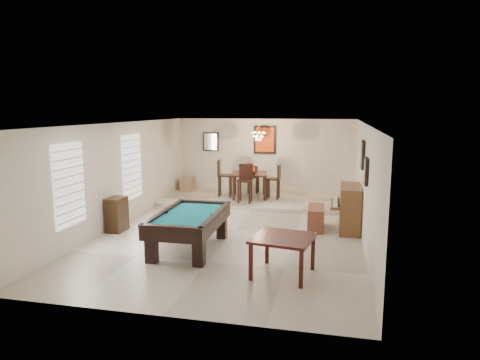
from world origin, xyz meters
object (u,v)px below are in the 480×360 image
at_px(apothecary_chest, 117,214).
at_px(flower_vase, 249,166).
at_px(pool_table, 190,232).
at_px(chandelier, 258,133).
at_px(dining_table, 249,183).
at_px(dining_chair_east, 273,182).
at_px(corner_bench, 187,184).
at_px(upright_piano, 344,208).
at_px(dining_chair_west, 225,178).
at_px(square_table, 283,256).
at_px(dining_chair_south, 245,184).
at_px(dining_chair_north, 253,179).
at_px(piano_bench, 316,218).

bearing_deg(apothecary_chest, flower_vase, 58.51).
relative_size(pool_table, chandelier, 3.80).
relative_size(apothecary_chest, dining_table, 0.75).
distance_m(dining_chair_east, corner_bench, 3.20).
xyz_separation_m(upright_piano, dining_chair_west, (-3.71, 2.72, 0.16)).
relative_size(square_table, dining_chair_west, 0.86).
relative_size(dining_chair_south, dining_chair_north, 1.21).
height_order(apothecary_chest, dining_chair_west, dining_chair_west).
relative_size(apothecary_chest, dining_chair_west, 0.70).
bearing_deg(pool_table, dining_chair_east, 76.71).
xyz_separation_m(square_table, upright_piano, (1.12, 3.19, 0.20)).
relative_size(flower_vase, corner_bench, 0.46).
distance_m(upright_piano, dining_chair_west, 4.61).
height_order(pool_table, dining_chair_east, dining_chair_east).
bearing_deg(chandelier, piano_bench, -53.79).
bearing_deg(corner_bench, piano_bench, -37.22).
relative_size(pool_table, dining_table, 2.07).
height_order(dining_chair_east, chandelier, chandelier).
distance_m(piano_bench, chandelier, 3.80).
height_order(dining_chair_west, corner_bench, dining_chair_west).
bearing_deg(upright_piano, dining_chair_west, 143.82).
distance_m(piano_bench, dining_table, 3.60).
relative_size(dining_chair_west, chandelier, 1.98).
xyz_separation_m(square_table, dining_table, (-1.80, 5.93, 0.22)).
distance_m(square_table, corner_bench, 7.78).
bearing_deg(dining_chair_north, corner_bench, 3.05).
relative_size(square_table, chandelier, 1.70).
height_order(piano_bench, apothecary_chest, apothecary_chest).
distance_m(apothecary_chest, dining_table, 4.74).
bearing_deg(upright_piano, dining_chair_east, 128.42).
xyz_separation_m(dining_table, dining_chair_south, (0.01, -0.76, 0.12)).
distance_m(upright_piano, dining_chair_north, 4.52).
distance_m(apothecary_chest, flower_vase, 4.79).
relative_size(apothecary_chest, corner_bench, 1.61).
bearing_deg(dining_chair_south, piano_bench, -44.35).
xyz_separation_m(apothecary_chest, chandelier, (2.78, 3.88, 1.78)).
bearing_deg(apothecary_chest, dining_chair_north, 62.51).
height_order(square_table, upright_piano, upright_piano).
bearing_deg(flower_vase, piano_bench, -51.38).
bearing_deg(square_table, chandelier, 104.49).
bearing_deg(dining_chair_south, pool_table, -96.04).
distance_m(piano_bench, dining_chair_north, 4.18).
xyz_separation_m(dining_chair_east, corner_bench, (-3.10, 0.71, -0.32)).
bearing_deg(chandelier, pool_table, -97.16).
bearing_deg(dining_chair_west, square_table, -163.32).
distance_m(dining_chair_south, dining_chair_north, 1.47).
xyz_separation_m(square_table, dining_chair_west, (-2.60, 5.90, 0.36)).
bearing_deg(dining_chair_east, corner_bench, -100.90).
xyz_separation_m(square_table, dining_chair_north, (-1.80, 6.64, 0.25)).
bearing_deg(apothecary_chest, dining_chair_east, 50.92).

